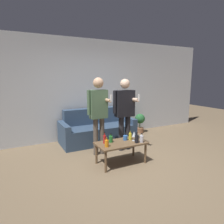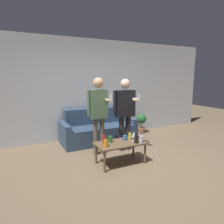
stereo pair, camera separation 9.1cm
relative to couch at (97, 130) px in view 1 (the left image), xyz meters
The scene contains 16 objects.
ground_plane 1.81m from the couch, 92.85° to the right, with size 16.00×16.00×0.00m, color #756047.
wall_back 1.15m from the couch, 100.56° to the left, with size 8.00×0.06×2.70m.
couch is the anchor object (origin of this frame).
coffee_table 1.50m from the couch, 95.00° to the right, with size 0.97×0.53×0.43m.
bottle_orange 1.44m from the couch, 102.32° to the right, with size 0.08×0.08×0.17m.
bottle_green 1.70m from the couch, 82.18° to the right, with size 0.07×0.07×0.18m.
bottle_dark 1.67m from the couch, 107.08° to the right, with size 0.07×0.07×0.18m.
bottle_yellow 1.45m from the couch, 85.11° to the right, with size 0.06×0.06×0.19m.
bottle_red 1.48m from the couch, 107.47° to the right, with size 0.06×0.06×0.22m.
bottle_clear 1.67m from the couch, 85.52° to the right, with size 0.08×0.08×0.21m.
wine_glass_near 1.39m from the couch, 107.08° to the right, with size 0.07×0.07×0.15m.
wine_glass_far 1.55m from the couch, 84.16° to the right, with size 0.08×0.08×0.19m.
cup_on_table 1.42m from the couch, 89.20° to the right, with size 0.09×0.09×0.09m.
person_standing_left 1.16m from the couch, 110.91° to the right, with size 0.44×0.42×1.68m.
person_standing_right 1.14m from the couch, 69.92° to the right, with size 0.52×0.43×1.65m.
potted_plant 1.50m from the couch, ahead, with size 0.30×0.30×0.58m.
Camera 1 is at (-1.92, -2.95, 1.70)m, focal length 32.00 mm.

